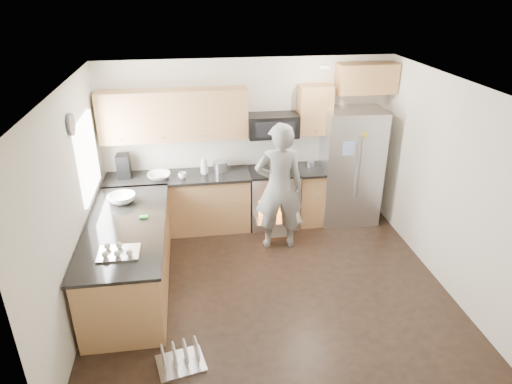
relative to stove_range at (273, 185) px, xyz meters
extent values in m
plane|color=black|center=(-0.35, -1.69, -0.68)|extent=(4.50, 4.50, 0.00)
cube|color=silver|center=(-0.35, 0.31, 0.62)|extent=(4.50, 0.04, 2.60)
cube|color=silver|center=(-0.35, -3.69, 0.62)|extent=(4.50, 0.04, 2.60)
cube|color=silver|center=(-2.60, -1.69, 0.62)|extent=(0.04, 4.00, 2.60)
cube|color=silver|center=(1.90, -1.69, 0.62)|extent=(0.04, 4.00, 2.60)
cube|color=white|center=(-0.35, -1.69, 1.92)|extent=(4.50, 4.00, 0.04)
cube|color=white|center=(-2.58, -0.69, 0.87)|extent=(0.04, 1.00, 1.00)
cylinder|color=#F9E2C7|center=(0.55, -0.59, 1.91)|extent=(0.14, 0.14, 0.02)
cylinder|color=#474754|center=(-2.57, -1.24, 1.47)|extent=(0.03, 0.26, 0.26)
cube|color=#A77342|center=(-1.48, 0.01, -0.24)|extent=(2.15, 0.60, 0.87)
cube|color=black|center=(-1.48, 0.00, 0.23)|extent=(2.19, 0.64, 0.04)
cube|color=#A77342|center=(0.65, 0.01, -0.24)|extent=(0.50, 0.60, 0.87)
cube|color=black|center=(0.65, 0.00, 0.23)|extent=(0.54, 0.64, 0.04)
cube|color=#A77342|center=(-1.47, 0.14, 1.15)|extent=(2.16, 0.33, 0.74)
cube|color=#A77342|center=(0.65, 0.14, 1.15)|extent=(0.50, 0.33, 0.74)
cube|color=#A77342|center=(1.43, 0.14, 1.60)|extent=(0.90, 0.33, 0.44)
imported|color=white|center=(-1.75, -0.06, 0.29)|extent=(0.34, 0.34, 0.08)
imported|color=silver|center=(-1.07, 0.02, 0.40)|extent=(0.11, 0.12, 0.30)
imported|color=silver|center=(-1.41, -0.11, 0.30)|extent=(0.12, 0.12, 0.10)
cylinder|color=#B7B7BC|center=(-0.82, 0.11, 0.33)|extent=(0.23, 0.23, 0.16)
cube|color=black|center=(-2.27, 0.08, 0.43)|extent=(0.19, 0.23, 0.36)
cylinder|color=#B7B7BC|center=(0.61, 0.07, 0.29)|extent=(0.11, 0.11, 0.09)
cube|color=#A77342|center=(-2.10, -1.44, -0.24)|extent=(0.90, 2.30, 0.87)
cube|color=black|center=(-2.10, -1.44, 0.23)|extent=(0.96, 2.36, 0.04)
imported|color=white|center=(-2.20, -0.81, 0.30)|extent=(0.36, 0.36, 0.11)
cube|color=green|center=(-1.89, -1.30, 0.26)|extent=(0.10, 0.07, 0.03)
cube|color=#B7B7BC|center=(-2.09, -2.10, 0.29)|extent=(0.44, 0.34, 0.09)
cube|color=#B7B7BC|center=(0.00, -0.01, -0.23)|extent=(0.76, 0.62, 0.90)
cube|color=black|center=(0.00, -0.01, 0.24)|extent=(0.76, 0.60, 0.03)
cube|color=orange|center=(0.00, -0.33, -0.28)|extent=(0.56, 0.02, 0.34)
cube|color=#B7B7BC|center=(0.00, -0.49, -0.36)|extent=(0.70, 0.34, 0.03)
cube|color=white|center=(0.00, -0.54, -0.50)|extent=(0.24, 0.03, 0.28)
cube|color=black|center=(0.00, 0.11, 0.94)|extent=(0.76, 0.40, 0.34)
cube|color=#B7B7BC|center=(1.24, 0.01, 0.25)|extent=(0.93, 0.74, 1.85)
cylinder|color=#B7B7BC|center=(1.21, -0.35, 0.38)|extent=(0.02, 0.02, 1.00)
cylinder|color=#B7B7BC|center=(1.27, -0.35, 0.38)|extent=(0.02, 0.02, 1.00)
cube|color=#FF93D4|center=(1.45, -0.35, 0.18)|extent=(0.24, 0.02, 0.30)
cube|color=#9BBEF8|center=(1.06, -0.35, 0.68)|extent=(0.18, 0.01, 0.22)
imported|color=gray|center=(-0.05, -0.69, 0.27)|extent=(0.70, 0.47, 1.90)
cube|color=#B7B7BC|center=(-1.49, -2.87, -0.66)|extent=(0.55, 0.47, 0.03)
cylinder|color=silver|center=(-1.65, -2.91, -0.51)|extent=(0.07, 0.26, 0.27)
cylinder|color=silver|center=(-1.54, -2.88, -0.51)|extent=(0.07, 0.26, 0.27)
cylinder|color=silver|center=(-1.43, -2.86, -0.51)|extent=(0.07, 0.26, 0.27)
cylinder|color=silver|center=(-1.32, -2.83, -0.51)|extent=(0.07, 0.26, 0.27)
camera|label=1|loc=(-1.23, -6.47, 2.97)|focal=32.00mm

